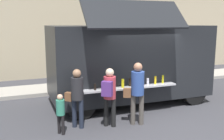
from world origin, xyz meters
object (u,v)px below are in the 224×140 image
object	(u,v)px
trash_bin	(189,71)
customer_rear_waiting	(77,93)
child_near_queue	(60,111)
customer_front_ordering	(137,88)
customer_mid_with_backpack	(109,92)
food_truck_main	(129,61)

from	to	relation	value
trash_bin	customer_rear_waiting	bearing A→B (deg)	-149.88
customer_rear_waiting	child_near_queue	world-z (taller)	customer_rear_waiting
trash_bin	child_near_queue	distance (m)	8.45
customer_front_ordering	child_near_queue	distance (m)	2.17
trash_bin	customer_mid_with_backpack	world-z (taller)	customer_mid_with_backpack
trash_bin	customer_mid_with_backpack	distance (m)	7.34
child_near_queue	customer_mid_with_backpack	bearing A→B (deg)	-34.67
customer_front_ordering	customer_mid_with_backpack	xyz separation A→B (m)	(-0.78, 0.12, -0.05)
child_near_queue	customer_front_ordering	bearing A→B (deg)	-37.78
customer_front_ordering	food_truck_main	bearing A→B (deg)	6.95
customer_rear_waiting	child_near_queue	size ratio (longest dim) A/B	1.53
food_truck_main	customer_mid_with_backpack	bearing A→B (deg)	-126.79
customer_mid_with_backpack	child_near_queue	size ratio (longest dim) A/B	1.53
customer_rear_waiting	customer_front_ordering	bearing A→B (deg)	-60.88
child_near_queue	food_truck_main	bearing A→B (deg)	-0.36
food_truck_main	child_near_queue	xyz separation A→B (m)	(-2.84, -1.90, -0.87)
food_truck_main	customer_rear_waiting	world-z (taller)	food_truck_main
customer_mid_with_backpack	customer_front_ordering	bearing A→B (deg)	-61.73
trash_bin	customer_front_ordering	distance (m)	6.81
trash_bin	customer_front_ordering	size ratio (longest dim) A/B	0.50
child_near_queue	customer_rear_waiting	bearing A→B (deg)	-5.96
trash_bin	customer_front_ordering	world-z (taller)	customer_front_ordering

